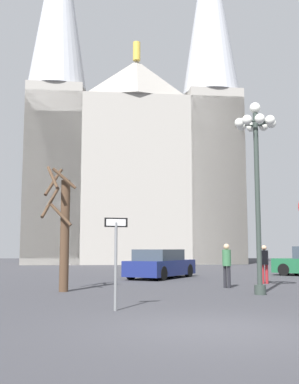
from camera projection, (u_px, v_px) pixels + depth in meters
The scene contains 8 objects.
ground_plane at pixel (213, 329), 8.31m from camera, with size 120.00×120.00×0.00m, color #38383D.
cathedral at pixel (134, 144), 46.39m from camera, with size 20.90×12.30×35.76m.
one_way_arrow_sign at pixel (116, 253), 10.93m from camera, with size 0.54×0.18×2.15m.
street_lamp at pixel (256, 158), 15.02m from camera, with size 1.36×1.36×6.17m.
bare_tree at pixel (63, 228), 15.76m from camera, with size 1.19×1.47×4.27m.
parked_car_near_navy at pixel (160, 264), 22.56m from camera, with size 3.77×4.78×1.38m.
pedestrian_walking at pixel (227, 261), 17.08m from camera, with size 0.32×0.32×1.60m.
pedestrian_standing at pixel (264, 261), 19.10m from camera, with size 0.32×0.32×1.56m.
Camera 1 is at (-1.45, -8.49, 1.43)m, focal length 43.61 mm.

